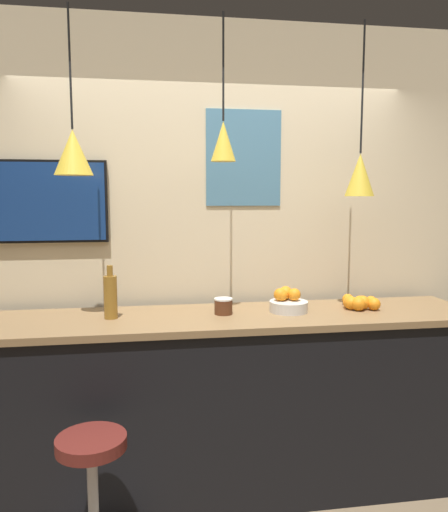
% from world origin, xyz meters
% --- Properties ---
extents(back_wall, '(8.00, 0.06, 2.90)m').
position_xyz_m(back_wall, '(0.00, 1.16, 1.45)').
color(back_wall, beige).
rests_on(back_wall, ground_plane).
extents(service_counter, '(3.06, 0.65, 1.09)m').
position_xyz_m(service_counter, '(0.00, 0.73, 0.55)').
color(service_counter, black).
rests_on(service_counter, ground_plane).
extents(bar_stool, '(0.42, 0.42, 0.68)m').
position_xyz_m(bar_stool, '(-0.71, 0.14, 0.42)').
color(bar_stool, '#B7B7BC').
rests_on(bar_stool, ground_plane).
extents(fruit_bowl, '(0.23, 0.23, 0.15)m').
position_xyz_m(fruit_bowl, '(0.40, 0.76, 1.15)').
color(fruit_bowl, beige).
rests_on(fruit_bowl, service_counter).
extents(orange_pile, '(0.23, 0.24, 0.09)m').
position_xyz_m(orange_pile, '(0.85, 0.75, 1.13)').
color(orange_pile, orange).
rests_on(orange_pile, service_counter).
extents(juice_bottle, '(0.08, 0.08, 0.31)m').
position_xyz_m(juice_bottle, '(-0.65, 0.75, 1.22)').
color(juice_bottle, olive).
rests_on(juice_bottle, service_counter).
extents(spread_jar, '(0.11, 0.11, 0.10)m').
position_xyz_m(spread_jar, '(0.00, 0.75, 1.14)').
color(spread_jar, '#562D19').
rests_on(spread_jar, service_counter).
extents(pendant_lamp_left, '(0.21, 0.21, 0.90)m').
position_xyz_m(pendant_lamp_left, '(-0.83, 0.75, 2.03)').
color(pendant_lamp_left, black).
extents(pendant_lamp_middle, '(0.14, 0.14, 0.82)m').
position_xyz_m(pendant_lamp_middle, '(0.00, 0.75, 2.10)').
color(pendant_lamp_middle, black).
extents(pendant_lamp_right, '(0.18, 0.18, 1.02)m').
position_xyz_m(pendant_lamp_right, '(0.83, 0.75, 1.92)').
color(pendant_lamp_right, black).
extents(mounted_tv, '(0.78, 0.04, 0.51)m').
position_xyz_m(mounted_tv, '(-1.07, 1.11, 1.75)').
color(mounted_tv, black).
extents(wall_poster, '(0.49, 0.01, 0.62)m').
position_xyz_m(wall_poster, '(0.19, 1.13, 2.03)').
color(wall_poster, teal).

